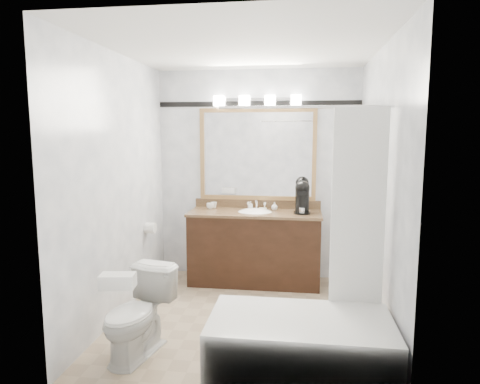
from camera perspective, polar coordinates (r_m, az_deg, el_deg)
name	(u,v)px	position (r m, az deg, el deg)	size (l,w,h in m)	color
room	(244,189)	(3.90, 0.48, 0.42)	(2.42, 2.62, 2.52)	tan
vanity	(255,246)	(5.06, 1.97, -7.19)	(1.53, 0.58, 0.97)	black
mirror	(257,155)	(5.15, 2.33, 5.02)	(1.40, 0.04, 1.10)	#AD814E
vanity_light_bar	(257,100)	(5.11, 2.31, 12.10)	(1.02, 0.14, 0.12)	silver
accent_stripe	(258,104)	(5.17, 2.38, 11.68)	(2.40, 0.01, 0.06)	black
bathtub	(303,339)	(3.29, 8.45, -18.86)	(1.30, 0.75, 1.96)	white
tp_roll	(150,228)	(4.91, -11.86, -4.72)	(0.12, 0.12, 0.11)	white
toilet	(137,314)	(3.59, -13.53, -15.58)	(0.38, 0.67, 0.68)	white
tissue_box	(118,281)	(3.16, -16.01, -11.33)	(0.24, 0.13, 0.10)	white
coffee_maker	(302,196)	(4.92, 8.30, -0.58)	(0.19, 0.24, 0.37)	black
cup_left	(210,206)	(5.17, -4.00, -1.86)	(0.09, 0.09, 0.07)	white
cup_right	(214,205)	(5.22, -3.51, -1.74)	(0.08, 0.08, 0.07)	white
soap_bottle_a	(251,206)	(5.09, 1.43, -1.81)	(0.04, 0.05, 0.10)	white
soap_bottle_b	(274,206)	(5.08, 4.62, -1.89)	(0.07, 0.07, 0.09)	white
soap_bar	(263,209)	(5.07, 3.05, -2.28)	(0.09, 0.05, 0.03)	beige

